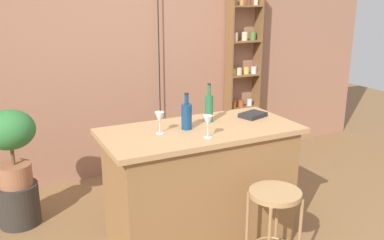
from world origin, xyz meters
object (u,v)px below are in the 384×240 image
(bar_stool, at_px, (274,212))
(spice_shelf, at_px, (243,74))
(cookbook, at_px, (253,115))
(wine_glass_left, at_px, (159,118))
(wine_glass_center, at_px, (208,122))
(bottle_soda_blue, at_px, (187,116))
(bottle_wine_red, at_px, (209,107))
(plant_stool, at_px, (19,204))
(potted_plant, at_px, (11,140))

(bar_stool, distance_m, spice_shelf, 2.46)
(cookbook, bearing_deg, spice_shelf, 42.67)
(wine_glass_left, bearing_deg, wine_glass_center, -41.62)
(bottle_soda_blue, height_order, wine_glass_center, bottle_soda_blue)
(bar_stool, distance_m, wine_glass_center, 0.77)
(bottle_wine_red, distance_m, cookbook, 0.41)
(cookbook, bearing_deg, plant_stool, 138.92)
(bar_stool, height_order, bottle_wine_red, bottle_wine_red)
(bottle_soda_blue, xyz_separation_m, bottle_wine_red, (0.24, 0.10, 0.01))
(wine_glass_center, bearing_deg, wine_glass_left, 138.38)
(bottle_wine_red, relative_size, wine_glass_left, 1.91)
(wine_glass_left, height_order, wine_glass_center, same)
(plant_stool, height_order, cookbook, cookbook)
(bar_stool, bearing_deg, wine_glass_left, 130.79)
(wine_glass_left, bearing_deg, plant_stool, 138.35)
(bar_stool, xyz_separation_m, cookbook, (0.29, 0.73, 0.48))
(plant_stool, relative_size, bottle_wine_red, 1.17)
(wine_glass_left, bearing_deg, cookbook, 4.51)
(plant_stool, distance_m, cookbook, 2.16)
(spice_shelf, height_order, wine_glass_center, spice_shelf)
(plant_stool, height_order, bottle_wine_red, bottle_wine_red)
(bar_stool, xyz_separation_m, spice_shelf, (1.10, 2.14, 0.53))
(spice_shelf, relative_size, bottle_wine_red, 6.40)
(bottle_wine_red, bearing_deg, bar_stool, -82.44)
(spice_shelf, height_order, bottle_wine_red, spice_shelf)
(plant_stool, distance_m, bottle_wine_red, 1.86)
(potted_plant, distance_m, cookbook, 2.02)
(bottle_soda_blue, height_order, cookbook, bottle_soda_blue)
(bottle_soda_blue, relative_size, cookbook, 1.33)
(wine_glass_left, bearing_deg, bar_stool, -49.21)
(bottle_wine_red, xyz_separation_m, wine_glass_left, (-0.47, -0.11, -0.00))
(bottle_soda_blue, distance_m, wine_glass_center, 0.26)
(wine_glass_left, bearing_deg, spice_shelf, 41.48)
(plant_stool, xyz_separation_m, bottle_wine_red, (1.45, -0.76, 0.88))
(potted_plant, distance_m, bottle_soda_blue, 1.51)
(potted_plant, distance_m, bottle_wine_red, 1.66)
(spice_shelf, bearing_deg, plant_stool, -167.14)
(spice_shelf, height_order, potted_plant, spice_shelf)
(spice_shelf, distance_m, wine_glass_left, 2.23)
(bar_stool, relative_size, spice_shelf, 0.32)
(spice_shelf, distance_m, bottle_soda_blue, 2.06)
(spice_shelf, bearing_deg, potted_plant, -167.14)
(bar_stool, height_order, plant_stool, bar_stool)
(bar_stool, xyz_separation_m, potted_plant, (-1.55, 1.53, 0.29))
(plant_stool, relative_size, cookbook, 1.74)
(wine_glass_center, distance_m, cookbook, 0.68)
(spice_shelf, distance_m, bottle_wine_red, 1.82)
(plant_stool, distance_m, potted_plant, 0.59)
(plant_stool, xyz_separation_m, wine_glass_left, (0.98, -0.87, 0.88))
(bottle_wine_red, height_order, wine_glass_left, bottle_wine_red)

